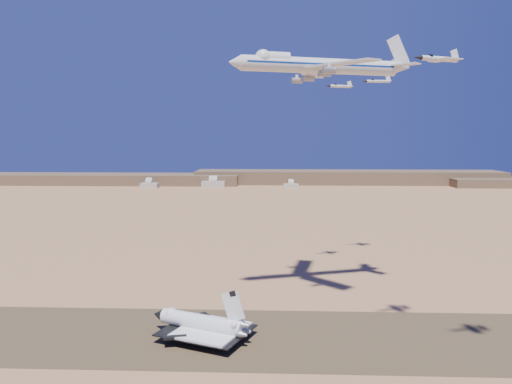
{
  "coord_description": "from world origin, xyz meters",
  "views": [
    {
      "loc": [
        21.26,
        -156.0,
        64.86
      ],
      "look_at": [
        14.58,
        8.0,
        46.7
      ],
      "focal_mm": 35.0,
      "sensor_mm": 36.0,
      "label": 1
    }
  ],
  "objects_px": {
    "carrier_747": "(315,65)",
    "chase_jet_c": "(340,86)",
    "crew_c": "(220,347)",
    "crew_b": "(220,347)",
    "chase_jet_a": "(438,59)",
    "shuttle": "(201,324)",
    "crew_a": "(219,346)",
    "chase_jet_d": "(378,81)"
  },
  "relations": [
    {
      "from": "crew_c",
      "to": "chase_jet_d",
      "type": "xyz_separation_m",
      "value": [
        67.27,
        109.73,
        91.63
      ]
    },
    {
      "from": "chase_jet_a",
      "to": "chase_jet_d",
      "type": "bearing_deg",
      "value": 64.15
    },
    {
      "from": "chase_jet_d",
      "to": "crew_c",
      "type": "bearing_deg",
      "value": -130.42
    },
    {
      "from": "chase_jet_a",
      "to": "chase_jet_d",
      "type": "height_order",
      "value": "chase_jet_d"
    },
    {
      "from": "crew_c",
      "to": "carrier_747",
      "type": "bearing_deg",
      "value": -92.69
    },
    {
      "from": "crew_a",
      "to": "chase_jet_a",
      "type": "height_order",
      "value": "chase_jet_a"
    },
    {
      "from": "crew_a",
      "to": "chase_jet_d",
      "type": "xyz_separation_m",
      "value": [
        67.65,
        108.8,
        91.61
      ]
    },
    {
      "from": "crew_b",
      "to": "chase_jet_a",
      "type": "height_order",
      "value": "chase_jet_a"
    },
    {
      "from": "chase_jet_a",
      "to": "crew_b",
      "type": "bearing_deg",
      "value": 155.19
    },
    {
      "from": "carrier_747",
      "to": "chase_jet_c",
      "type": "height_order",
      "value": "carrier_747"
    },
    {
      "from": "crew_a",
      "to": "crew_b",
      "type": "xyz_separation_m",
      "value": [
        0.27,
        -1.09,
        0.07
      ]
    },
    {
      "from": "crew_c",
      "to": "shuttle",
      "type": "bearing_deg",
      "value": -18.03
    },
    {
      "from": "shuttle",
      "to": "crew_c",
      "type": "relative_size",
      "value": 22.22
    },
    {
      "from": "crew_b",
      "to": "chase_jet_a",
      "type": "relative_size",
      "value": 0.12
    },
    {
      "from": "crew_b",
      "to": "shuttle",
      "type": "bearing_deg",
      "value": 9.29
    },
    {
      "from": "chase_jet_c",
      "to": "shuttle",
      "type": "bearing_deg",
      "value": -146.45
    },
    {
      "from": "crew_b",
      "to": "crew_c",
      "type": "height_order",
      "value": "crew_b"
    },
    {
      "from": "carrier_747",
      "to": "chase_jet_c",
      "type": "relative_size",
      "value": 5.36
    },
    {
      "from": "chase_jet_c",
      "to": "chase_jet_d",
      "type": "xyz_separation_m",
      "value": [
        21.25,
        20.94,
        4.43
      ]
    },
    {
      "from": "carrier_747",
      "to": "crew_a",
      "type": "xyz_separation_m",
      "value": [
        -31.47,
        -41.35,
        -90.08
      ]
    },
    {
      "from": "chase_jet_c",
      "to": "chase_jet_d",
      "type": "relative_size",
      "value": 0.89
    },
    {
      "from": "crew_b",
      "to": "chase_jet_a",
      "type": "xyz_separation_m",
      "value": [
        61.85,
        -1.93,
        85.51
      ]
    },
    {
      "from": "chase_jet_d",
      "to": "chase_jet_c",
      "type": "bearing_deg",
      "value": -144.34
    },
    {
      "from": "chase_jet_a",
      "to": "carrier_747",
      "type": "bearing_deg",
      "value": 101.61
    },
    {
      "from": "shuttle",
      "to": "crew_b",
      "type": "xyz_separation_m",
      "value": [
        7.09,
        -9.28,
        -3.74
      ]
    },
    {
      "from": "shuttle",
      "to": "crew_c",
      "type": "distance_m",
      "value": 12.23
    },
    {
      "from": "crew_c",
      "to": "chase_jet_a",
      "type": "distance_m",
      "value": 105.56
    },
    {
      "from": "shuttle",
      "to": "crew_b",
      "type": "distance_m",
      "value": 12.26
    },
    {
      "from": "chase_jet_a",
      "to": "crew_a",
      "type": "bearing_deg",
      "value": 154.19
    },
    {
      "from": "chase_jet_d",
      "to": "shuttle",
      "type": "bearing_deg",
      "value": -135.42
    },
    {
      "from": "carrier_747",
      "to": "shuttle",
      "type": "bearing_deg",
      "value": -156.71
    },
    {
      "from": "crew_b",
      "to": "chase_jet_d",
      "type": "bearing_deg",
      "value": -59.63
    },
    {
      "from": "shuttle",
      "to": "carrier_747",
      "type": "height_order",
      "value": "carrier_747"
    },
    {
      "from": "carrier_747",
      "to": "chase_jet_a",
      "type": "relative_size",
      "value": 4.8
    },
    {
      "from": "shuttle",
      "to": "chase_jet_d",
      "type": "relative_size",
      "value": 2.4
    },
    {
      "from": "chase_jet_a",
      "to": "crew_c",
      "type": "bearing_deg",
      "value": 155.03
    },
    {
      "from": "chase_jet_c",
      "to": "crew_c",
      "type": "bearing_deg",
      "value": -140.11
    },
    {
      "from": "carrier_747",
      "to": "chase_jet_c",
      "type": "bearing_deg",
      "value": 54.59
    },
    {
      "from": "chase_jet_a",
      "to": "chase_jet_c",
      "type": "relative_size",
      "value": 1.12
    },
    {
      "from": "crew_b",
      "to": "crew_c",
      "type": "xyz_separation_m",
      "value": [
        0.11,
        0.17,
        -0.09
      ]
    },
    {
      "from": "shuttle",
      "to": "crew_b",
      "type": "bearing_deg",
      "value": -30.64
    },
    {
      "from": "chase_jet_c",
      "to": "crew_b",
      "type": "bearing_deg",
      "value": -140.12
    }
  ]
}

